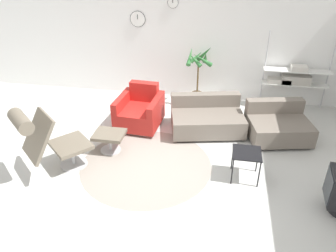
# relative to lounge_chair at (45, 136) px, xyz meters

# --- Properties ---
(ground_plane) EXTENTS (12.00, 12.00, 0.00)m
(ground_plane) POSITION_rel_lounge_chair_xyz_m (1.57, 0.50, -0.70)
(ground_plane) COLOR silver
(wall_back) EXTENTS (12.00, 0.09, 2.80)m
(wall_back) POSITION_rel_lounge_chair_xyz_m (1.56, 3.38, 0.70)
(wall_back) COLOR white
(wall_back) RESTS_ON ground_plane
(round_rug) EXTENTS (2.18, 2.18, 0.01)m
(round_rug) POSITION_rel_lounge_chair_xyz_m (1.43, 0.48, -0.70)
(round_rug) COLOR gray
(round_rug) RESTS_ON ground_plane
(lounge_chair) EXTENTS (1.12, 1.16, 1.15)m
(lounge_chair) POSITION_rel_lounge_chair_xyz_m (0.00, 0.00, 0.00)
(lounge_chair) COLOR #BCBCC1
(lounge_chair) RESTS_ON ground_plane
(ottoman) EXTENTS (0.53, 0.45, 0.36)m
(ottoman) POSITION_rel_lounge_chair_xyz_m (0.71, 0.79, -0.43)
(ottoman) COLOR #BCBCC1
(ottoman) RESTS_ON ground_plane
(armchair_red) EXTENTS (0.87, 0.95, 0.80)m
(armchair_red) POSITION_rel_lounge_chair_xyz_m (1.01, 1.78, -0.40)
(armchair_red) COLOR silver
(armchair_red) RESTS_ON ground_plane
(couch_low) EXTENTS (1.51, 1.16, 0.65)m
(couch_low) POSITION_rel_lounge_chair_xyz_m (2.33, 1.81, -0.45)
(couch_low) COLOR black
(couch_low) RESTS_ON ground_plane
(couch_second) EXTENTS (1.25, 1.10, 0.65)m
(couch_second) POSITION_rel_lounge_chair_xyz_m (3.66, 1.76, -0.45)
(couch_second) COLOR black
(couch_second) RESTS_ON ground_plane
(side_table) EXTENTS (0.43, 0.43, 0.47)m
(side_table) POSITION_rel_lounge_chair_xyz_m (3.03, 0.42, -0.28)
(side_table) COLOR black
(side_table) RESTS_ON ground_plane
(potted_plant) EXTENTS (0.57, 0.64, 1.35)m
(potted_plant) POSITION_rel_lounge_chair_xyz_m (2.03, 2.99, -0.04)
(potted_plant) COLOR silver
(potted_plant) RESTS_ON ground_plane
(shelf_unit) EXTENTS (1.39, 0.28, 1.66)m
(shelf_unit) POSITION_rel_lounge_chair_xyz_m (4.06, 3.15, 0.01)
(shelf_unit) COLOR #BCBCC1
(shelf_unit) RESTS_ON ground_plane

